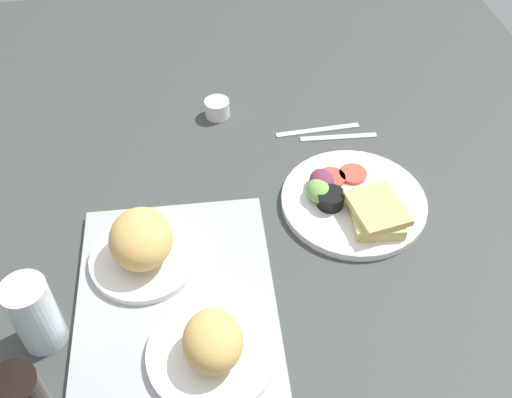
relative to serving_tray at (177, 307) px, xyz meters
The scene contains 9 objects.
ground_plane 26.14cm from the serving_tray, 47.49° to the right, with size 190.00×150.00×3.00cm, color #383D38.
serving_tray is the anchor object (origin of this frame).
bread_plate_near 12.12cm from the serving_tray, 153.07° to the right, with size 20.15×20.15×8.58cm.
bread_plate_far 12.30cm from the serving_tray, 26.06° to the left, with size 19.12×19.12×9.97cm.
plate_with_salad 39.56cm from the serving_tray, 62.14° to the right, with size 28.24×28.24×5.40cm.
drinking_glass 22.13cm from the serving_tray, 95.94° to the left, with size 6.97×6.97×13.83cm, color silver.
espresso_cup 52.12cm from the serving_tray, 13.09° to the right, with size 5.60×5.60×4.00cm, color silver.
fork 54.13cm from the serving_tray, 43.68° to the right, with size 17.00×1.40×0.50cm, color #B7B7BC.
knife 53.76cm from the serving_tray, 38.38° to the right, with size 19.00×1.40×0.50cm, color #B7B7BC.
Camera 1 is at (-71.68, 13.71, 82.96)cm, focal length 40.45 mm.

